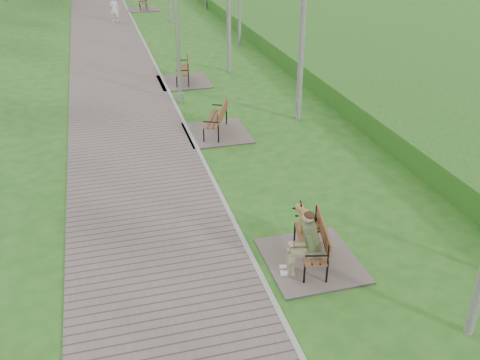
# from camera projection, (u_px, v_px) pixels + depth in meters

# --- Properties ---
(walkway) EXTENTS (3.50, 67.00, 0.04)m
(walkway) POSITION_uv_depth(u_px,v_px,m) (111.00, 57.00, 23.74)
(walkway) COLOR #74655E
(walkway) RESTS_ON ground
(kerb) EXTENTS (0.10, 67.00, 0.05)m
(kerb) POSITION_uv_depth(u_px,v_px,m) (150.00, 55.00, 24.15)
(kerb) COLOR #999993
(kerb) RESTS_ON ground
(embankment) EXTENTS (14.00, 70.00, 1.60)m
(embankment) POSITION_uv_depth(u_px,v_px,m) (404.00, 46.00, 25.71)
(embankment) COLOR #4B822C
(embankment) RESTS_ON ground
(bench_main) EXTENTS (1.75, 1.94, 1.52)m
(bench_main) POSITION_uv_depth(u_px,v_px,m) (309.00, 245.00, 10.06)
(bench_main) COLOR #74655E
(bench_main) RESTS_ON ground
(bench_second) EXTENTS (1.83, 2.04, 1.12)m
(bench_second) POSITION_uv_depth(u_px,v_px,m) (216.00, 127.00, 15.89)
(bench_second) COLOR #74655E
(bench_second) RESTS_ON ground
(bench_third) EXTENTS (1.88, 2.09, 1.16)m
(bench_third) POSITION_uv_depth(u_px,v_px,m) (183.00, 77.00, 20.43)
(bench_third) COLOR #74655E
(bench_third) RESTS_ON ground
(bench_far) EXTENTS (1.76, 1.96, 1.08)m
(bench_far) POSITION_uv_depth(u_px,v_px,m) (143.00, 6.00, 34.27)
(bench_far) COLOR #74655E
(bench_far) RESTS_ON ground
(lamp_post_second) EXTENTS (0.22, 0.22, 5.63)m
(lamp_post_second) POSITION_uv_depth(u_px,v_px,m) (177.00, 25.00, 17.26)
(lamp_post_second) COLOR #9D9FA5
(lamp_post_second) RESTS_ON ground
(pedestrian_near) EXTENTS (0.62, 0.52, 1.46)m
(pedestrian_near) POSITION_uv_depth(u_px,v_px,m) (114.00, 9.00, 30.44)
(pedestrian_near) COLOR white
(pedestrian_near) RESTS_ON ground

